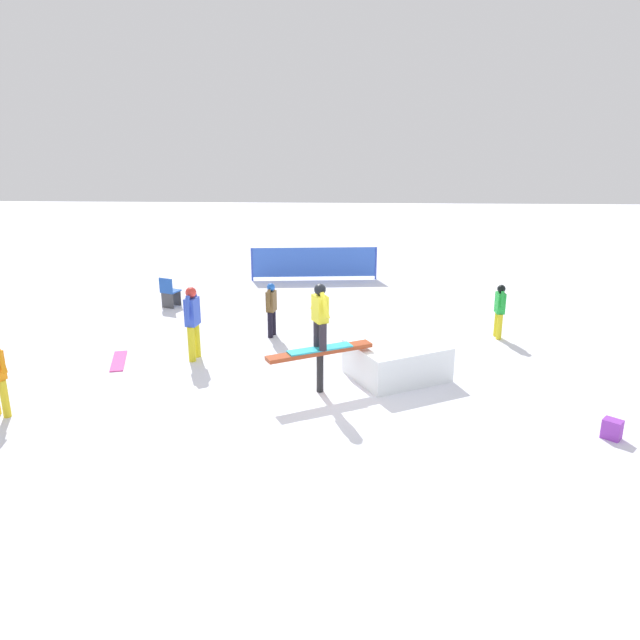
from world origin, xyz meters
TOP-DOWN VIEW (x-y plane):
  - ground_plane at (0.00, 0.00)m, footprint 60.00×60.00m
  - rail_feature at (0.00, 0.00)m, footprint 2.06×1.27m
  - snow_kicker_ramp at (-1.57, -0.83)m, footprint 2.29×2.17m
  - main_rider_on_rail at (0.00, 0.00)m, footprint 1.29×0.83m
  - bystander_brown at (1.33, -3.30)m, footprint 0.25×0.57m
  - bystander_green at (-4.24, -3.41)m, footprint 0.20×0.58m
  - bystander_blue at (2.88, -1.67)m, footprint 0.29×0.69m
  - loose_snowboard_magenta at (4.55, -1.43)m, footprint 0.59×1.28m
  - folding_chair at (4.54, -5.72)m, footprint 0.57×0.57m
  - backpack_on_snow at (-4.98, 1.71)m, footprint 0.37×0.36m
  - safety_fence at (0.57, -9.12)m, footprint 4.20×0.41m

SIDE VIEW (x-z plane):
  - ground_plane at x=0.00m, z-range 0.00..0.00m
  - loose_snowboard_magenta at x=4.55m, z-range 0.00..0.02m
  - backpack_on_snow at x=-4.98m, z-range 0.00..0.34m
  - snow_kicker_ramp at x=-1.57m, z-range 0.00..0.73m
  - folding_chair at x=4.54m, z-range -0.03..0.85m
  - safety_fence at x=0.57m, z-range 0.05..1.15m
  - rail_feature at x=0.00m, z-range 0.29..1.18m
  - bystander_green at x=-4.24m, z-range 0.08..1.43m
  - bystander_brown at x=1.33m, z-range 0.08..1.44m
  - bystander_blue at x=2.88m, z-range 0.10..1.77m
  - main_rider_on_rail at x=0.00m, z-range 0.88..2.19m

